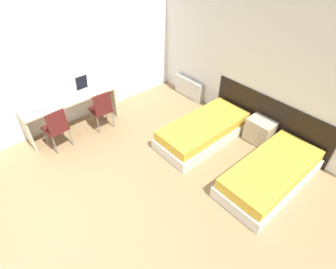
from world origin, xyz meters
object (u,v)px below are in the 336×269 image
object	(u,v)px
bed_near_window	(203,131)
chair_near_laptop	(101,108)
chair_near_notebook	(56,127)
bed_near_door	(271,174)
nightstand	(259,131)
laptop	(84,89)

from	to	relation	value
bed_near_window	chair_near_laptop	distance (m)	2.17
chair_near_notebook	bed_near_door	bearing A→B (deg)	29.78
bed_near_window	bed_near_door	xyz separation A→B (m)	(1.56, 0.00, 0.00)
nightstand	chair_near_notebook	distance (m)	3.99
bed_near_door	chair_near_laptop	bearing A→B (deg)	-157.13
bed_near_door	chair_near_laptop	world-z (taller)	chair_near_laptop
bed_near_door	nightstand	distance (m)	1.13
chair_near_laptop	chair_near_notebook	distance (m)	0.97
chair_near_laptop	chair_near_notebook	bearing A→B (deg)	-85.92
nightstand	chair_near_laptop	world-z (taller)	chair_near_laptop
bed_near_window	chair_near_laptop	size ratio (longest dim) A/B	2.24
bed_near_window	laptop	xyz separation A→B (m)	(-2.10, -1.45, 0.61)
bed_near_door	chair_near_laptop	size ratio (longest dim) A/B	2.24
bed_near_door	laptop	bearing A→B (deg)	-158.34
nightstand	laptop	world-z (taller)	laptop
bed_near_door	chair_near_notebook	bearing A→B (deg)	-144.16
nightstand	chair_near_laptop	size ratio (longest dim) A/B	0.58
bed_near_door	bed_near_window	bearing A→B (deg)	180.00
chair_near_laptop	laptop	bearing A→B (deg)	-163.82
laptop	chair_near_notebook	bearing A→B (deg)	-64.85
chair_near_notebook	bed_near_window	bearing A→B (deg)	48.35
nightstand	chair_near_notebook	world-z (taller)	chair_near_notebook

